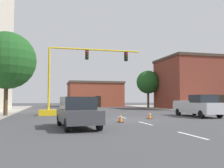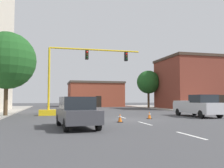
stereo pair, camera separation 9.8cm
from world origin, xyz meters
name	(u,v)px [view 2 (the right image)]	position (x,y,z in m)	size (l,w,h in m)	color
ground_plane	(131,120)	(0.00, 0.00, 0.00)	(160.00, 160.00, 0.00)	#424244
sidewalk_right	(210,112)	(12.86, 8.00, 0.07)	(6.00, 56.00, 0.14)	#B2ADA3
lane_stripe_seg_1	(191,135)	(0.00, -8.50, 0.00)	(0.16, 2.40, 0.01)	silver
lane_stripe_seg_2	(145,123)	(0.00, -3.00, 0.00)	(0.16, 2.40, 0.01)	silver
lane_stripe_seg_3	(122,117)	(0.00, 2.50, 0.00)	(0.16, 2.40, 0.01)	silver
building_brick_center	(95,94)	(2.96, 33.29, 2.61)	(11.22, 8.84, 5.19)	brown
building_row_right	(203,84)	(18.06, 16.77, 4.12)	(13.78, 9.22, 8.22)	brown
traffic_signal_gantry	(63,92)	(-4.92, 6.63, 2.32)	(10.32, 1.20, 6.83)	yellow
tree_right_far	(148,82)	(10.07, 20.72, 4.48)	(3.96, 3.96, 6.48)	#4C3823
tree_left_near	(7,61)	(-10.03, 5.35, 5.10)	(5.21, 5.21, 7.72)	#4C3823
pickup_truck_silver	(198,106)	(6.96, 1.51, 0.97)	(2.09, 5.43, 1.99)	#BCBCC1
sedan_dark_gray_near_left	(77,112)	(-4.63, -4.42, 0.89)	(2.22, 4.64, 1.74)	#3D3D42
traffic_cone_roadside_a	(120,118)	(-1.40, -1.93, 0.30)	(0.36, 0.36, 0.62)	black
traffic_cone_roadside_b	(149,115)	(1.71, 0.32, 0.30)	(0.36, 0.36, 0.61)	black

